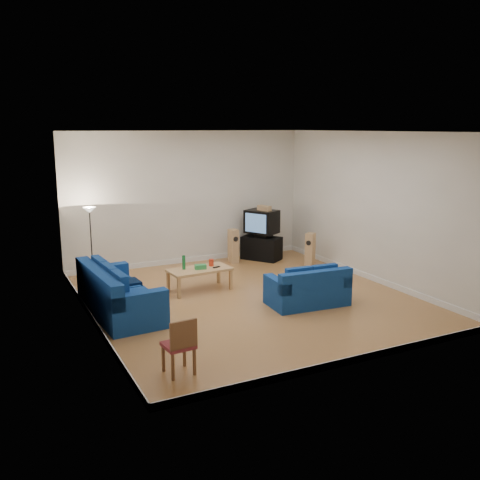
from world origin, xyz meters
name	(u,v)px	position (x,y,z in m)	size (l,w,h in m)	color
room	(249,221)	(0.00, 0.00, 1.54)	(6.01, 6.51, 3.21)	brown
sofa_three_seat	(117,297)	(-2.51, 0.28, 0.32)	(1.12, 2.30, 0.86)	navy
sofa_loveseat	(308,291)	(0.83, -0.81, 0.28)	(1.51, 0.91, 0.73)	navy
coffee_table	(200,271)	(-0.65, 0.96, 0.40)	(1.30, 0.72, 0.46)	tan
bottle	(184,262)	(-0.95, 1.05, 0.60)	(0.07, 0.07, 0.29)	#197233
tissue_box	(200,267)	(-0.64, 0.92, 0.51)	(0.23, 0.12, 0.09)	green
red_canister	(211,263)	(-0.34, 1.05, 0.53)	(0.10, 0.10, 0.14)	red
remote	(216,267)	(-0.30, 0.88, 0.47)	(0.16, 0.05, 0.02)	black
tv_stand	(261,248)	(1.75, 2.70, 0.29)	(0.94, 0.52, 0.58)	black
av_receiver	(263,235)	(1.78, 2.67, 0.62)	(0.39, 0.31, 0.09)	black
television	(262,222)	(1.78, 2.75, 0.96)	(0.84, 0.92, 0.58)	black
centre_speaker	(264,208)	(1.79, 2.65, 1.31)	(0.36, 0.14, 0.13)	tan
speaker_left	(233,246)	(0.96, 2.70, 0.42)	(0.20, 0.27, 0.84)	tan
speaker_right	(310,250)	(2.45, 1.56, 0.41)	(0.30, 0.29, 0.81)	tan
floor_lamp	(90,220)	(-2.45, 2.70, 1.33)	(0.28, 0.28, 1.61)	black
dining_chair	(180,343)	(-2.32, -2.47, 0.45)	(0.42, 0.42, 0.81)	brown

